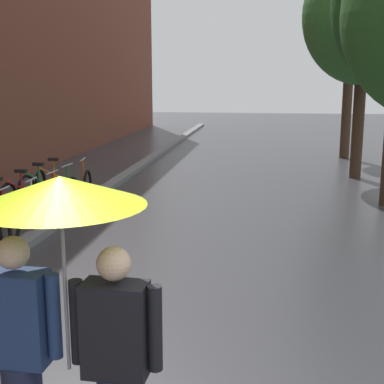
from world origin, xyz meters
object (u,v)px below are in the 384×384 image
object	(u,v)px
parked_bicycle_6	(49,192)
parked_bicycle_7	(64,185)
street_tree_3	(365,16)
street_tree_4	(351,37)
parked_bicycle_4	(9,211)
couple_under_umbrella	(64,291)
parked_bicycle_5	(33,200)

from	to	relation	value
parked_bicycle_6	parked_bicycle_7	world-z (taller)	same
street_tree_3	street_tree_4	bearing A→B (deg)	87.02
parked_bicycle_4	street_tree_3	bearing A→B (deg)	42.81
parked_bicycle_7	couple_under_umbrella	size ratio (longest dim) A/B	0.56
parked_bicycle_6	parked_bicycle_7	xyz separation A→B (m)	(0.04, 0.73, 0.00)
couple_under_umbrella	parked_bicycle_7	bearing A→B (deg)	111.53
parked_bicycle_7	parked_bicycle_5	bearing A→B (deg)	-90.61
parked_bicycle_5	couple_under_umbrella	size ratio (longest dim) A/B	0.54
parked_bicycle_5	parked_bicycle_6	bearing A→B (deg)	91.41
parked_bicycle_6	couple_under_umbrella	world-z (taller)	couple_under_umbrella
parked_bicycle_4	parked_bicycle_5	xyz separation A→B (m)	(0.06, 0.82, 0.00)
street_tree_3	parked_bicycle_7	size ratio (longest dim) A/B	5.15
street_tree_3	parked_bicycle_6	xyz separation A→B (m)	(-6.71, -4.62, -3.81)
parked_bicycle_7	parked_bicycle_4	bearing A→B (deg)	-91.92
street_tree_3	parked_bicycle_4	bearing A→B (deg)	-137.19
street_tree_3	parked_bicycle_5	distance (m)	9.43
parked_bicycle_5	parked_bicycle_7	xyz separation A→B (m)	(0.02, 1.54, 0.00)
parked_bicycle_6	parked_bicycle_7	size ratio (longest dim) A/B	0.98
parked_bicycle_7	couple_under_umbrella	bearing A→B (deg)	-68.47
street_tree_4	parked_bicycle_6	xyz separation A→B (m)	(-6.91, -8.39, -3.55)
parked_bicycle_4	couple_under_umbrella	world-z (taller)	couple_under_umbrella
parked_bicycle_6	parked_bicycle_7	bearing A→B (deg)	87.12
street_tree_4	parked_bicycle_4	distance (m)	12.70
street_tree_3	street_tree_4	world-z (taller)	street_tree_3
street_tree_4	street_tree_3	bearing A→B (deg)	-92.98
parked_bicycle_6	street_tree_4	bearing A→B (deg)	50.52
parked_bicycle_5	couple_under_umbrella	bearing A→B (deg)	-63.79
street_tree_3	parked_bicycle_4	world-z (taller)	street_tree_3
street_tree_3	parked_bicycle_6	size ratio (longest dim) A/B	5.24
street_tree_3	parked_bicycle_4	xyz separation A→B (m)	(-6.76, -6.26, -3.81)
parked_bicycle_6	couple_under_umbrella	distance (m)	7.93
parked_bicycle_5	street_tree_4	bearing A→B (deg)	53.19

